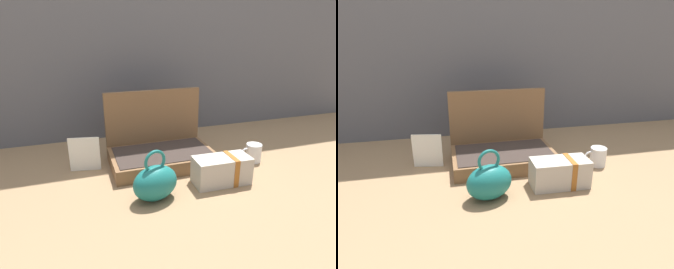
# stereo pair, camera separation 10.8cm
# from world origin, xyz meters

# --- Properties ---
(ground_plane) EXTENTS (6.00, 6.00, 0.00)m
(ground_plane) POSITION_xyz_m (0.00, 0.00, 0.00)
(ground_plane) COLOR #8C6D4C
(back_wall) EXTENTS (3.20, 0.06, 1.40)m
(back_wall) POSITION_xyz_m (0.00, 0.58, 0.70)
(back_wall) COLOR #56565B
(back_wall) RESTS_ON ground_plane
(open_suitcase) EXTENTS (0.45, 0.29, 0.31)m
(open_suitcase) POSITION_xyz_m (0.04, 0.16, 0.07)
(open_suitcase) COLOR brown
(open_suitcase) RESTS_ON ground_plane
(teal_pouch_handbag) EXTENTS (0.19, 0.14, 0.19)m
(teal_pouch_handbag) POSITION_xyz_m (-0.06, -0.14, 0.07)
(teal_pouch_handbag) COLOR #196B66
(teal_pouch_handbag) RESTS_ON ground_plane
(cream_toiletry_bag) EXTENTS (0.22, 0.11, 0.11)m
(cream_toiletry_bag) POSITION_xyz_m (0.21, -0.11, 0.05)
(cream_toiletry_bag) COLOR #B2A899
(cream_toiletry_bag) RESTS_ON ground_plane
(coffee_mug) EXTENTS (0.10, 0.07, 0.08)m
(coffee_mug) POSITION_xyz_m (0.44, 0.02, 0.04)
(coffee_mug) COLOR silver
(coffee_mug) RESTS_ON ground_plane
(info_card_left) EXTENTS (0.13, 0.03, 0.15)m
(info_card_left) POSITION_xyz_m (-0.28, 0.17, 0.07)
(info_card_left) COLOR silver
(info_card_left) RESTS_ON ground_plane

